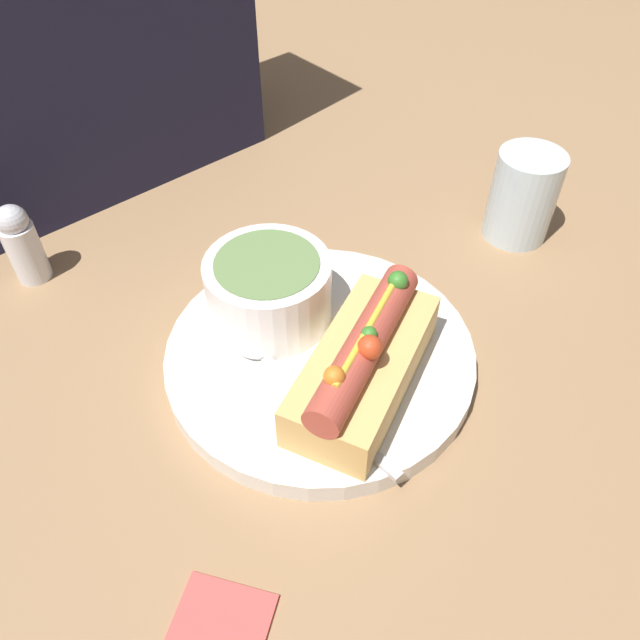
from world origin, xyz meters
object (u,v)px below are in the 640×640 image
Objects in this scene: drinking_glass at (522,196)px; soup_bowl at (269,287)px; hot_dog at (368,359)px; salt_shaker at (22,244)px; spoon at (269,361)px.

soup_bowl is at bearing 168.47° from drinking_glass.
hot_dog is 0.10m from soup_bowl.
drinking_glass is 1.13× the size of salt_shaker.
soup_bowl reaches higher than spoon.
hot_dog reaches higher than soup_bowl.
hot_dog reaches higher than spoon.
spoon is 2.36× the size of salt_shaker.
drinking_glass reaches higher than salt_shaker.
hot_dog is at bearing -66.31° from salt_shaker.
spoon is at bearing -69.81° from salt_shaker.
soup_bowl is 0.26m from drinking_glass.
spoon is at bearing -129.22° from soup_bowl.
salt_shaker is at bearing 121.56° from soup_bowl.
hot_dog is 0.32m from salt_shaker.
spoon is at bearing 101.97° from hot_dog.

